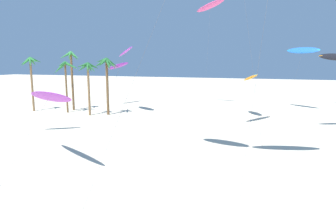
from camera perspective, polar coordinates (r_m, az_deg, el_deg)
The scene contains 11 objects.
palm_tree_0 at distance 56.60m, azimuth -26.21°, elevation 7.04°, with size 3.92×3.68×9.89m.
palm_tree_1 at distance 54.87m, azimuth -19.13°, elevation 7.85°, with size 3.94×4.08×10.94m.
palm_tree_2 at distance 48.64m, azimuth -16.04°, elevation 6.49°, with size 3.58×3.74×8.95m.
palm_tree_3 at distance 52.57m, azimuth -20.19°, elevation 6.75°, with size 5.05×5.44×9.13m.
palm_tree_4 at distance 48.47m, azimuth -12.41°, elevation 7.21°, with size 4.94×5.02×9.72m.
flying_kite_2 at distance 26.45m, azimuth -23.15°, elevation 1.59°, with size 8.38×9.05×6.97m.
flying_kite_3 at distance 47.87m, azimuth 16.49°, elevation 5.39°, with size 4.43×8.83×7.44m.
flying_kite_4 at distance 59.76m, azimuth -10.06°, elevation 7.90°, with size 4.01×11.41×9.28m.
flying_kite_6 at distance 49.90m, azimuth -8.65°, elevation 10.71°, with size 5.33×6.72×11.95m.
flying_kite_10 at distance 57.42m, azimuth 25.85°, elevation 10.01°, with size 5.77×6.22×11.82m.
flying_kite_11 at distance 58.50m, azimuth 8.63°, elevation 19.41°, with size 6.30×10.00×21.18m.
Camera 1 is at (8.53, -1.43, 9.18)m, focal length 29.87 mm.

